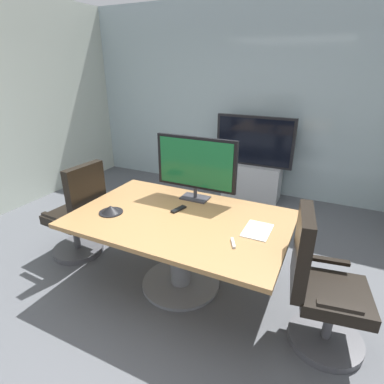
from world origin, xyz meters
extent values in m
plane|color=#515459|center=(0.00, 0.00, 0.00)|extent=(7.04, 7.04, 0.00)
cube|color=#9EB2B7|center=(0.00, 2.96, 1.48)|extent=(6.04, 0.10, 2.96)
cube|color=olive|center=(0.08, 0.19, 0.72)|extent=(1.92, 1.22, 0.04)
cylinder|color=slate|center=(0.08, 0.19, 0.35)|extent=(0.20, 0.20, 0.70)
cylinder|color=slate|center=(0.08, 0.19, 0.01)|extent=(0.76, 0.76, 0.03)
cylinder|color=#4C4C51|center=(-1.26, 0.17, 0.03)|extent=(0.56, 0.56, 0.06)
cylinder|color=#4C4C51|center=(-1.26, 0.17, 0.24)|extent=(0.07, 0.07, 0.36)
cube|color=black|center=(-1.26, 0.17, 0.46)|extent=(0.51, 0.51, 0.10)
cube|color=black|center=(-0.99, 0.15, 0.79)|extent=(0.12, 0.46, 0.60)
cube|color=black|center=(-1.22, 0.43, 0.58)|extent=(0.28, 0.07, 0.03)
cube|color=black|center=(-1.25, -0.09, 0.58)|extent=(0.28, 0.07, 0.03)
cylinder|color=#4C4C51|center=(1.41, 0.07, 0.03)|extent=(0.56, 0.56, 0.06)
cylinder|color=#4C4C51|center=(1.41, 0.07, 0.24)|extent=(0.07, 0.07, 0.36)
cube|color=black|center=(1.41, 0.07, 0.46)|extent=(0.55, 0.55, 0.10)
cube|color=black|center=(1.14, 0.03, 0.79)|extent=(0.16, 0.46, 0.60)
cube|color=black|center=(1.43, -0.19, 0.58)|extent=(0.28, 0.09, 0.03)
cube|color=black|center=(1.35, 0.33, 0.58)|extent=(0.28, 0.09, 0.03)
cube|color=#333338|center=(0.03, 0.62, 0.75)|extent=(0.28, 0.18, 0.02)
cylinder|color=#333338|center=(0.03, 0.62, 0.81)|extent=(0.04, 0.04, 0.10)
cube|color=black|center=(0.03, 0.64, 1.12)|extent=(0.84, 0.04, 0.52)
cube|color=#14592D|center=(0.03, 0.62, 1.12)|extent=(0.77, 0.01, 0.47)
cube|color=#B7BABC|center=(0.09, 2.61, 0.28)|extent=(0.90, 0.36, 0.55)
cube|color=black|center=(0.09, 2.59, 0.93)|extent=(1.20, 0.06, 0.76)
cube|color=black|center=(0.09, 2.56, 0.93)|extent=(1.12, 0.01, 0.69)
cone|color=black|center=(-0.54, -0.01, 0.78)|extent=(0.19, 0.19, 0.07)
cylinder|color=black|center=(-0.54, -0.01, 0.75)|extent=(0.22, 0.22, 0.01)
cube|color=black|center=(0.00, 0.31, 0.75)|extent=(0.09, 0.18, 0.02)
cube|color=silver|center=(0.65, -0.02, 0.75)|extent=(0.08, 0.13, 0.02)
cube|color=white|center=(0.77, 0.26, 0.75)|extent=(0.21, 0.30, 0.01)
camera|label=1|loc=(1.24, -1.96, 2.01)|focal=28.51mm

